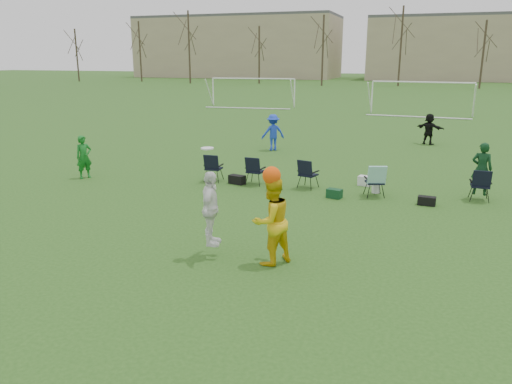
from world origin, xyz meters
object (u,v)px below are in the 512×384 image
at_px(fielder_blue, 273,132).
at_px(fielder_black, 429,129).
at_px(center_contest, 251,216).
at_px(goal_left, 253,84).
at_px(goal_mid, 422,89).
at_px(fielder_green_near, 84,157).

relative_size(fielder_blue, fielder_black, 1.09).
distance_m(fielder_black, center_contest, 17.08).
height_order(goal_left, goal_mid, same).
xyz_separation_m(fielder_blue, goal_mid, (6.16, 17.71, 1.09)).
xyz_separation_m(fielder_green_near, goal_left, (-3.10, 27.18, 1.16)).
xyz_separation_m(fielder_black, goal_left, (-14.67, 15.65, 1.16)).
xyz_separation_m(fielder_green_near, fielder_blue, (4.74, 7.47, 0.06)).
relative_size(fielder_black, goal_left, 0.21).
bearing_deg(fielder_black, goal_left, -18.94).
relative_size(fielder_green_near, goal_mid, 0.21).
distance_m(goal_left, goal_mid, 14.14).
bearing_deg(goal_mid, fielder_blue, -105.17).
bearing_deg(fielder_blue, fielder_green_near, 22.96).
xyz_separation_m(goal_left, goal_mid, (14.00, -2.00, 0.00)).
relative_size(fielder_black, center_contest, 0.64).
xyz_separation_m(center_contest, goal_left, (-11.23, 32.38, 0.91)).
distance_m(fielder_black, goal_mid, 13.71).
height_order(fielder_green_near, goal_left, goal_left).
height_order(fielder_black, center_contest, center_contest).
bearing_deg(center_contest, goal_left, 109.13).
xyz_separation_m(fielder_blue, goal_left, (-7.84, 19.71, 1.09)).
relative_size(fielder_green_near, fielder_black, 1.01).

